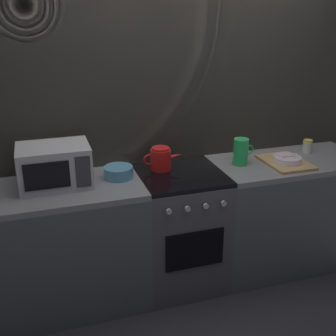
% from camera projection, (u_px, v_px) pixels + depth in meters
% --- Properties ---
extents(ground_plane, '(8.00, 8.00, 0.00)m').
position_uv_depth(ground_plane, '(180.00, 279.00, 3.31)').
color(ground_plane, '#2D2D33').
extents(back_wall, '(3.60, 0.05, 2.40)m').
position_uv_depth(back_wall, '(167.00, 121.00, 3.16)').
color(back_wall, '#A39989').
rests_on(back_wall, ground_plane).
extents(counter_left, '(1.20, 0.60, 0.90)m').
position_uv_depth(counter_left, '(57.00, 249.00, 2.89)').
color(counter_left, '#515459').
rests_on(counter_left, ground_plane).
extents(stove_unit, '(0.60, 0.63, 0.90)m').
position_uv_depth(stove_unit, '(180.00, 229.00, 3.14)').
color(stove_unit, '#4C4C51').
rests_on(stove_unit, ground_plane).
extents(counter_right, '(1.20, 0.60, 0.90)m').
position_uv_depth(counter_right, '(285.00, 212.00, 3.40)').
color(counter_right, '#515459').
rests_on(counter_right, ground_plane).
extents(microwave, '(0.46, 0.35, 0.27)m').
position_uv_depth(microwave, '(54.00, 165.00, 2.75)').
color(microwave, '#B2B2B7').
rests_on(microwave, counter_left).
extents(kettle, '(0.28, 0.15, 0.17)m').
position_uv_depth(kettle, '(161.00, 159.00, 3.02)').
color(kettle, red).
rests_on(kettle, stove_unit).
extents(mixing_bowl, '(0.20, 0.20, 0.08)m').
position_uv_depth(mixing_bowl, '(118.00, 172.00, 2.89)').
color(mixing_bowl, teal).
rests_on(mixing_bowl, counter_left).
extents(pitcher, '(0.16, 0.11, 0.20)m').
position_uv_depth(pitcher, '(241.00, 152.00, 3.11)').
color(pitcher, green).
rests_on(pitcher, counter_right).
extents(dish_pile, '(0.30, 0.40, 0.07)m').
position_uv_depth(dish_pile, '(286.00, 161.00, 3.15)').
color(dish_pile, tan).
rests_on(dish_pile, counter_right).
extents(spice_jar, '(0.08, 0.08, 0.10)m').
position_uv_depth(spice_jar, '(307.00, 146.00, 3.39)').
color(spice_jar, silver).
rests_on(spice_jar, counter_right).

